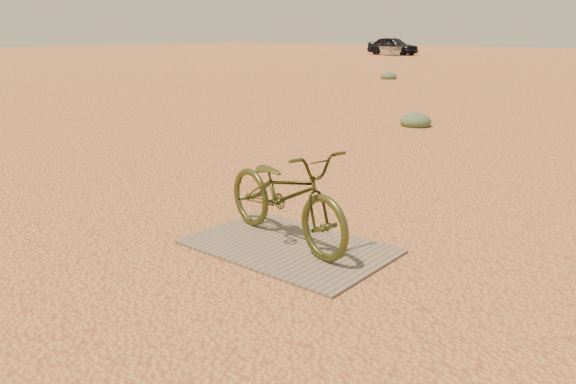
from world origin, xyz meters
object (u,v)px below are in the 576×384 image
Objects in this scene: plywood_board at (288,246)px; car at (393,46)px; boat_near_left at (393,48)px; bicycle at (285,194)px.

car is at bearing 118.10° from plywood_board.
car reaches higher than boat_near_left.
boat_near_left reaches higher than plywood_board.
plywood_board is at bearing -85.93° from boat_near_left.
bicycle is at bearing -85.99° from boat_near_left.
car is 0.77× the size of boat_near_left.
bicycle reaches higher than plywood_board.
bicycle is 39.08m from boat_near_left.
car is at bearing -101.64° from boat_near_left.
plywood_board is 39.19m from boat_near_left.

